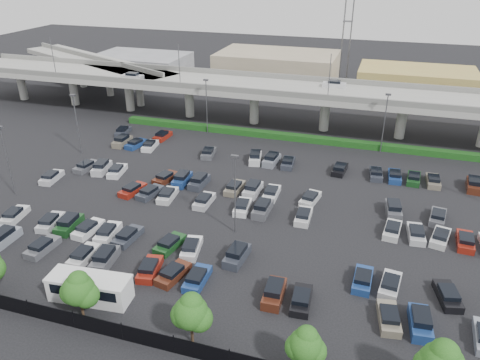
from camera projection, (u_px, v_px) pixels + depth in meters
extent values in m
plane|color=black|center=(253.00, 202.00, 64.64)|extent=(280.00, 280.00, 0.00)
cube|color=gray|center=(300.00, 91.00, 88.85)|extent=(150.00, 13.00, 1.10)
cube|color=slate|center=(294.00, 95.00, 83.04)|extent=(150.00, 0.50, 1.00)
cube|color=slate|center=(306.00, 78.00, 93.74)|extent=(150.00, 0.50, 1.00)
cylinder|color=gray|center=(22.00, 85.00, 108.12)|extent=(1.80, 1.80, 6.70)
cube|color=slate|center=(19.00, 72.00, 106.73)|extent=(2.60, 9.75, 0.50)
cylinder|color=gray|center=(74.00, 90.00, 104.34)|extent=(1.80, 1.80, 6.70)
cube|color=slate|center=(71.00, 76.00, 102.95)|extent=(2.60, 9.75, 0.50)
cylinder|color=gray|center=(129.00, 95.00, 100.56)|extent=(1.80, 1.80, 6.70)
cube|color=slate|center=(128.00, 81.00, 99.17)|extent=(2.60, 9.75, 0.50)
cylinder|color=gray|center=(189.00, 101.00, 96.78)|extent=(1.80, 1.80, 6.70)
cube|color=slate|center=(189.00, 86.00, 95.39)|extent=(2.60, 9.75, 0.50)
cylinder|color=gray|center=(254.00, 107.00, 93.00)|extent=(1.80, 1.80, 6.70)
cube|color=slate|center=(255.00, 91.00, 91.61)|extent=(2.60, 9.75, 0.50)
cylinder|color=gray|center=(325.00, 114.00, 89.22)|extent=(1.80, 1.80, 6.70)
cube|color=slate|center=(326.00, 97.00, 87.83)|extent=(2.60, 9.75, 0.50)
cylinder|color=gray|center=(401.00, 121.00, 85.44)|extent=(1.80, 1.80, 6.70)
cube|color=slate|center=(404.00, 104.00, 84.05)|extent=(2.60, 9.75, 0.50)
cube|color=silver|center=(132.00, 77.00, 95.04)|extent=(4.40, 1.82, 0.82)
cube|color=black|center=(132.00, 74.00, 94.76)|extent=(2.30, 1.60, 0.50)
cube|color=silver|center=(334.00, 85.00, 89.38)|extent=(4.40, 1.82, 0.82)
cube|color=black|center=(335.00, 82.00, 89.10)|extent=(2.30, 1.60, 0.50)
cylinder|color=#4D4D52|center=(53.00, 57.00, 95.12)|extent=(0.14, 0.14, 8.00)
cylinder|color=#4D4D52|center=(179.00, 66.00, 87.56)|extent=(0.14, 0.14, 8.00)
cylinder|color=#4D4D52|center=(329.00, 77.00, 80.01)|extent=(0.14, 0.14, 8.00)
cube|color=gray|center=(95.00, 62.00, 112.31)|extent=(50.93, 30.13, 1.10)
cube|color=slate|center=(95.00, 58.00, 111.85)|extent=(47.34, 22.43, 1.00)
cylinder|color=gray|center=(58.00, 67.00, 125.55)|extent=(1.60, 1.60, 6.70)
cylinder|color=gray|center=(82.00, 74.00, 118.27)|extent=(1.60, 1.60, 6.70)
cylinder|color=gray|center=(109.00, 82.00, 110.99)|extent=(1.60, 1.60, 6.70)
cylinder|color=gray|center=(140.00, 91.00, 103.71)|extent=(1.60, 1.60, 6.70)
cube|color=#133710|center=(291.00, 137.00, 85.81)|extent=(66.00, 1.60, 1.10)
cube|color=black|center=(163.00, 342.00, 40.26)|extent=(70.00, 0.06, 1.80)
cylinder|color=black|center=(28.00, 308.00, 44.00)|extent=(0.10, 0.10, 2.00)
cylinder|color=black|center=(74.00, 319.00, 42.65)|extent=(0.10, 0.10, 2.00)
cylinder|color=black|center=(122.00, 331.00, 41.30)|extent=(0.10, 0.10, 2.00)
cylinder|color=black|center=(174.00, 344.00, 39.95)|extent=(0.10, 0.10, 2.00)
cylinder|color=black|center=(229.00, 358.00, 38.60)|extent=(0.10, 0.10, 2.00)
cylinder|color=#332316|center=(82.00, 310.00, 43.79)|extent=(0.26, 0.26, 1.96)
sphere|color=#184C14|center=(79.00, 290.00, 42.74)|extent=(3.04, 3.04, 3.04)
sphere|color=#184C14|center=(87.00, 295.00, 42.88)|extent=(2.39, 2.39, 2.39)
sphere|color=#184C14|center=(73.00, 292.00, 42.98)|extent=(2.39, 2.39, 2.39)
sphere|color=#184C14|center=(78.00, 281.00, 42.45)|extent=(2.06, 2.06, 2.06)
cylinder|color=#332316|center=(192.00, 334.00, 41.07)|extent=(0.26, 0.26, 1.97)
sphere|color=#184C14|center=(191.00, 313.00, 40.01)|extent=(3.07, 3.07, 3.07)
sphere|color=#184C14|center=(199.00, 318.00, 40.14)|extent=(2.41, 2.41, 2.41)
sphere|color=#184C14|center=(184.00, 315.00, 40.25)|extent=(2.41, 2.41, 2.41)
sphere|color=#184C14|center=(191.00, 304.00, 39.71)|extent=(2.08, 2.08, 2.08)
sphere|color=#184C14|center=(305.00, 345.00, 37.07)|extent=(2.79, 2.79, 2.79)
sphere|color=#184C14|center=(313.00, 351.00, 37.20)|extent=(2.19, 2.19, 2.19)
sphere|color=#184C14|center=(298.00, 347.00, 37.29)|extent=(2.19, 2.19, 2.19)
sphere|color=#184C14|center=(307.00, 337.00, 36.81)|extent=(1.89, 1.89, 1.89)
sphere|color=#184C14|center=(444.00, 354.00, 34.09)|extent=(2.33, 2.33, 2.33)
cube|color=white|center=(90.00, 289.00, 46.20)|extent=(8.29, 3.40, 2.36)
cube|color=black|center=(89.00, 284.00, 45.95)|extent=(7.18, 3.36, 1.07)
cube|color=white|center=(88.00, 278.00, 45.62)|extent=(8.41, 3.52, 0.28)
cube|color=gray|center=(4.00, 239.00, 55.45)|extent=(1.90, 4.43, 1.05)
cube|color=black|center=(2.00, 233.00, 55.09)|extent=(1.65, 2.63, 0.65)
cube|color=#515258|center=(43.00, 248.00, 54.01)|extent=(2.08, 4.50, 0.82)
cube|color=black|center=(41.00, 244.00, 53.57)|extent=(1.74, 2.39, 0.50)
cube|color=silver|center=(84.00, 256.00, 52.53)|extent=(1.94, 4.45, 0.82)
cube|color=black|center=(82.00, 252.00, 52.08)|extent=(1.66, 2.34, 0.50)
cube|color=#515258|center=(105.00, 259.00, 51.74)|extent=(2.31, 4.58, 1.05)
cube|color=black|center=(104.00, 253.00, 51.38)|extent=(1.89, 2.77, 0.65)
cube|color=maroon|center=(150.00, 269.00, 50.30)|extent=(2.54, 4.65, 0.82)
cube|color=black|center=(149.00, 266.00, 49.86)|extent=(1.97, 2.54, 0.50)
cube|color=#4F2315|center=(173.00, 274.00, 49.56)|extent=(2.71, 4.69, 0.82)
cube|color=black|center=(172.00, 270.00, 49.12)|extent=(2.05, 2.59, 0.50)
cube|color=navy|center=(197.00, 279.00, 48.82)|extent=(1.87, 4.42, 0.82)
cube|color=black|center=(196.00, 275.00, 48.37)|extent=(1.63, 2.32, 0.50)
cube|color=#4F2315|center=(274.00, 294.00, 46.54)|extent=(1.97, 4.46, 1.05)
cube|color=black|center=(274.00, 287.00, 46.18)|extent=(1.69, 2.65, 0.65)
cube|color=black|center=(301.00, 300.00, 45.85)|extent=(2.08, 4.50, 0.82)
cube|color=black|center=(301.00, 297.00, 45.40)|extent=(1.74, 2.39, 0.50)
cube|color=#776E5D|center=(389.00, 318.00, 43.62)|extent=(2.46, 4.62, 0.82)
cube|color=black|center=(390.00, 314.00, 43.17)|extent=(1.93, 2.51, 0.50)
cube|color=navy|center=(420.00, 324.00, 42.83)|extent=(2.17, 4.53, 1.05)
cube|color=black|center=(421.00, 317.00, 42.47)|extent=(1.81, 2.72, 0.65)
cube|color=silver|center=(15.00, 216.00, 60.52)|extent=(2.50, 4.63, 0.82)
cube|color=black|center=(13.00, 212.00, 60.08)|extent=(1.95, 2.53, 0.50)
cube|color=silver|center=(51.00, 222.00, 59.04)|extent=(2.45, 4.62, 0.82)
cube|color=black|center=(49.00, 219.00, 58.59)|extent=(1.92, 2.51, 0.50)
cube|color=#18441C|center=(69.00, 225.00, 58.25)|extent=(2.20, 4.54, 1.05)
cube|color=black|center=(68.00, 219.00, 57.88)|extent=(1.82, 2.73, 0.65)
cube|color=white|center=(88.00, 229.00, 57.55)|extent=(2.20, 4.54, 0.82)
cube|color=black|center=(87.00, 226.00, 57.11)|extent=(1.80, 2.43, 0.50)
cube|color=white|center=(108.00, 233.00, 56.81)|extent=(2.27, 4.57, 0.82)
cube|color=black|center=(106.00, 229.00, 56.36)|extent=(1.83, 2.45, 0.50)
cube|color=#31353F|center=(128.00, 237.00, 56.07)|extent=(2.17, 4.53, 0.82)
cube|color=black|center=(127.00, 233.00, 55.62)|extent=(1.78, 2.42, 0.50)
cube|color=#18441C|center=(170.00, 244.00, 54.58)|extent=(2.56, 4.65, 0.82)
cube|color=black|center=(169.00, 241.00, 54.14)|extent=(1.98, 2.54, 0.50)
cube|color=white|center=(192.00, 249.00, 53.84)|extent=(2.55, 4.65, 0.82)
cube|color=black|center=(191.00, 245.00, 53.40)|extent=(1.97, 2.54, 0.50)
cube|color=#31353F|center=(237.00, 256.00, 52.31)|extent=(2.18, 4.54, 1.05)
cube|color=black|center=(237.00, 250.00, 51.95)|extent=(1.81, 2.72, 0.65)
cube|color=navy|center=(363.00, 280.00, 48.65)|extent=(1.97, 4.46, 0.82)
cube|color=black|center=(363.00, 277.00, 48.20)|extent=(1.68, 2.35, 0.50)
cube|color=silver|center=(390.00, 285.00, 47.90)|extent=(2.36, 4.59, 0.82)
cube|color=black|center=(391.00, 282.00, 47.46)|extent=(1.88, 2.48, 0.50)
cube|color=black|center=(448.00, 296.00, 46.42)|extent=(2.75, 4.69, 0.82)
cube|color=black|center=(449.00, 292.00, 45.97)|extent=(2.07, 2.60, 0.50)
cube|color=silver|center=(52.00, 178.00, 70.69)|extent=(2.33, 4.59, 0.82)
cube|color=black|center=(50.00, 174.00, 70.24)|extent=(1.86, 2.47, 0.50)
cube|color=maroon|center=(133.00, 190.00, 66.97)|extent=(2.65, 4.67, 0.82)
cube|color=black|center=(132.00, 187.00, 66.53)|extent=(2.02, 2.57, 0.50)
cube|color=#31353F|center=(150.00, 193.00, 66.23)|extent=(2.66, 4.68, 0.82)
cube|color=black|center=(149.00, 190.00, 65.79)|extent=(2.03, 2.57, 0.50)
cube|color=silver|center=(168.00, 196.00, 65.49)|extent=(2.18, 4.54, 0.82)
cube|color=black|center=(167.00, 192.00, 65.04)|extent=(1.79, 2.42, 0.50)
cube|color=silver|center=(204.00, 201.00, 64.00)|extent=(1.85, 4.41, 0.82)
cube|color=black|center=(204.00, 198.00, 63.56)|extent=(1.62, 2.31, 0.50)
cube|color=white|center=(243.00, 207.00, 62.52)|extent=(2.22, 4.55, 0.82)
cube|color=black|center=(242.00, 204.00, 62.07)|extent=(1.81, 2.44, 0.50)
cube|color=#515258|center=(262.00, 210.00, 61.73)|extent=(1.96, 4.46, 1.05)
cube|color=black|center=(263.00, 204.00, 61.37)|extent=(1.69, 2.65, 0.65)
cube|color=silver|center=(304.00, 217.00, 60.29)|extent=(1.91, 4.44, 0.82)
cube|color=black|center=(304.00, 213.00, 59.84)|extent=(1.65, 2.33, 0.50)
cube|color=silver|center=(392.00, 230.00, 57.32)|extent=(2.30, 4.58, 0.82)
cube|color=black|center=(393.00, 227.00, 56.88)|extent=(1.85, 2.46, 0.50)
cube|color=silver|center=(416.00, 234.00, 56.58)|extent=(2.19, 4.54, 0.82)
cube|color=black|center=(417.00, 231.00, 56.13)|extent=(1.79, 2.43, 0.50)
cube|color=silver|center=(440.00, 238.00, 55.84)|extent=(2.77, 4.70, 0.82)
cube|color=black|center=(441.00, 234.00, 55.39)|extent=(2.08, 2.60, 0.50)
cube|color=maroon|center=(465.00, 242.00, 55.10)|extent=(2.02, 4.48, 0.82)
cube|color=black|center=(466.00, 238.00, 54.65)|extent=(1.71, 2.37, 0.50)
cube|color=#515258|center=(87.00, 167.00, 74.23)|extent=(2.42, 4.61, 0.82)
cube|color=black|center=(85.00, 164.00, 73.78)|extent=(1.91, 2.50, 0.50)
cube|color=silver|center=(102.00, 168.00, 73.43)|extent=(2.53, 4.64, 1.05)
cube|color=black|center=(101.00, 164.00, 73.07)|extent=(2.01, 2.83, 0.65)
cube|color=white|center=(117.00, 171.00, 72.74)|extent=(2.51, 4.64, 0.82)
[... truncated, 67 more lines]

